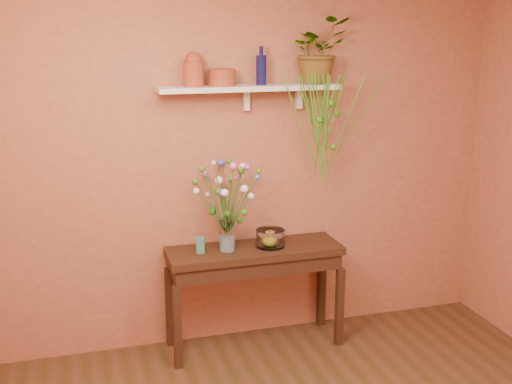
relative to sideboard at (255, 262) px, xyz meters
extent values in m
cube|color=#BC664E|center=(-0.06, 0.22, 0.69)|extent=(4.00, 0.04, 2.70)
cube|color=#3C1F15|center=(0.00, 0.00, 0.09)|extent=(1.27, 0.41, 0.05)
cube|color=#3C1F15|center=(0.00, 0.00, 0.00)|extent=(1.22, 0.38, 0.11)
cube|color=#3C1F15|center=(-0.61, -0.18, -0.36)|extent=(0.05, 0.05, 0.61)
cube|color=#3C1F15|center=(0.61, -0.18, -0.36)|extent=(0.05, 0.05, 0.61)
cube|color=#3C1F15|center=(-0.61, 0.18, -0.36)|extent=(0.05, 0.05, 0.61)
cube|color=#3C1F15|center=(0.61, 0.18, -0.36)|extent=(0.05, 0.05, 0.61)
cube|color=white|center=(-0.01, 0.09, 1.26)|extent=(1.30, 0.24, 0.04)
cube|color=white|center=(-0.01, 0.19, 1.17)|extent=(0.04, 0.05, 0.15)
cube|color=white|center=(0.39, 0.19, 1.17)|extent=(0.04, 0.05, 0.15)
cylinder|color=#9A4328|center=(-0.40, 0.09, 1.36)|extent=(0.17, 0.17, 0.17)
sphere|color=#9A4328|center=(-0.40, 0.09, 1.45)|extent=(0.11, 0.11, 0.11)
cylinder|color=#9A4328|center=(-0.20, 0.11, 1.33)|extent=(0.25, 0.25, 0.11)
cylinder|color=#0F103D|center=(0.08, 0.11, 1.38)|extent=(0.08, 0.08, 0.21)
cylinder|color=#0F103D|center=(0.08, 0.11, 1.51)|extent=(0.03, 0.03, 0.06)
imported|color=#377C16|center=(0.51, 0.12, 1.51)|extent=(0.50, 0.46, 0.47)
cylinder|color=#377C16|center=(0.61, 0.02, 1.12)|extent=(0.14, 0.08, 0.48)
cylinder|color=green|center=(0.66, -0.09, 1.04)|extent=(0.11, 0.33, 0.64)
cylinder|color=green|center=(0.48, -0.05, 1.07)|extent=(0.19, 0.18, 0.57)
cylinder|color=#377C16|center=(0.77, -0.03, 1.02)|extent=(0.35, 0.20, 0.69)
cylinder|color=green|center=(0.43, -0.05, 1.01)|extent=(0.18, 0.13, 0.69)
cylinder|color=green|center=(0.61, -0.02, 1.14)|extent=(0.08, 0.10, 0.44)
cylinder|color=#377C16|center=(0.41, -0.01, 1.15)|extent=(0.11, 0.18, 0.41)
cylinder|color=green|center=(0.38, -0.04, 1.16)|extent=(0.18, 0.16, 0.40)
cylinder|color=green|center=(0.54, -0.05, 1.15)|extent=(0.11, 0.12, 0.42)
cylinder|color=#377C16|center=(0.45, -0.12, 0.99)|extent=(0.08, 0.38, 0.73)
cylinder|color=green|center=(0.51, -0.05, 1.18)|extent=(0.10, 0.09, 0.35)
cylinder|color=green|center=(0.50, -0.08, 0.96)|extent=(0.08, 0.26, 0.80)
cylinder|color=#377C16|center=(0.49, -0.04, 0.98)|extent=(0.18, 0.08, 0.76)
cylinder|color=green|center=(0.33, -0.01, 1.03)|extent=(0.32, 0.15, 0.66)
cylinder|color=green|center=(0.46, -0.05, 0.95)|extent=(0.20, 0.14, 0.82)
cylinder|color=#377C16|center=(0.56, -0.02, 1.15)|extent=(0.17, 0.12, 0.42)
cylinder|color=green|center=(0.50, 0.01, 1.11)|extent=(0.07, 0.09, 0.49)
cylinder|color=green|center=(0.40, -0.02, 1.04)|extent=(0.26, 0.17, 0.64)
cylinder|color=#377C16|center=(0.54, -0.02, 1.08)|extent=(0.06, 0.11, 0.55)
cylinder|color=green|center=(0.50, 0.01, 1.17)|extent=(0.08, 0.05, 0.37)
sphere|color=#377C16|center=(0.62, -0.01, 1.07)|extent=(0.05, 0.05, 0.05)
sphere|color=#377C16|center=(0.60, 0.00, 0.83)|extent=(0.05, 0.05, 0.05)
sphere|color=#377C16|center=(0.54, -0.07, 1.15)|extent=(0.05, 0.05, 0.05)
sphere|color=#377C16|center=(0.46, -0.07, 1.04)|extent=(0.05, 0.05, 0.05)
cylinder|color=white|center=(-0.21, -0.01, 0.23)|extent=(0.11, 0.11, 0.24)
cylinder|color=silver|center=(-0.21, -0.01, 0.17)|extent=(0.10, 0.10, 0.11)
cylinder|color=#386B28|center=(-0.21, -0.07, 0.46)|extent=(0.01, 0.12, 0.42)
sphere|color=#377C16|center=(-0.21, -0.12, 0.67)|extent=(0.04, 0.04, 0.04)
cylinder|color=#386B28|center=(-0.20, -0.06, 0.50)|extent=(0.03, 0.12, 0.50)
sphere|color=#D752AD|center=(-0.19, -0.12, 0.75)|extent=(0.06, 0.06, 0.06)
cylinder|color=#386B28|center=(-0.13, -0.12, 0.47)|extent=(0.15, 0.24, 0.45)
sphere|color=#4A59D5|center=(-0.05, -0.24, 0.69)|extent=(0.04, 0.04, 0.04)
cylinder|color=#386B28|center=(-0.16, -0.07, 0.42)|extent=(0.10, 0.12, 0.34)
sphere|color=white|center=(-0.11, -0.12, 0.59)|extent=(0.06, 0.06, 0.06)
cylinder|color=#386B28|center=(-0.13, -0.06, 0.39)|extent=(0.15, 0.11, 0.29)
sphere|color=white|center=(-0.06, -0.11, 0.53)|extent=(0.05, 0.05, 0.05)
cylinder|color=#386B28|center=(-0.14, -0.02, 0.49)|extent=(0.15, 0.04, 0.48)
sphere|color=#D752AD|center=(-0.07, -0.04, 0.73)|extent=(0.05, 0.05, 0.05)
cylinder|color=#386B28|center=(-0.10, -0.04, 0.47)|extent=(0.22, 0.06, 0.45)
sphere|color=#548528|center=(0.01, -0.06, 0.69)|extent=(0.04, 0.04, 0.04)
cylinder|color=#386B28|center=(-0.15, 0.00, 0.47)|extent=(0.12, 0.02, 0.44)
sphere|color=#548528|center=(-0.10, 0.00, 0.69)|extent=(0.05, 0.05, 0.05)
cylinder|color=#386B28|center=(-0.14, 0.01, 0.48)|extent=(0.14, 0.05, 0.46)
sphere|color=white|center=(-0.08, 0.03, 0.71)|extent=(0.06, 0.06, 0.06)
cylinder|color=#386B28|center=(-0.16, 0.04, 0.44)|extent=(0.10, 0.10, 0.37)
sphere|color=#D752AD|center=(-0.11, 0.08, 0.62)|extent=(0.04, 0.04, 0.04)
cylinder|color=#386B28|center=(-0.19, 0.04, 0.50)|extent=(0.05, 0.10, 0.50)
sphere|color=#377C16|center=(-0.17, 0.08, 0.75)|extent=(0.04, 0.04, 0.04)
cylinder|color=#386B28|center=(-0.18, 0.07, 0.42)|extent=(0.05, 0.15, 0.35)
sphere|color=#D752AD|center=(-0.16, 0.14, 0.60)|extent=(0.04, 0.04, 0.04)
cylinder|color=#386B28|center=(-0.20, 0.09, 0.49)|extent=(0.02, 0.20, 0.47)
sphere|color=#4A59D5|center=(-0.20, 0.19, 0.72)|extent=(0.05, 0.05, 0.05)
cylinder|color=#386B28|center=(-0.22, 0.04, 0.43)|extent=(0.04, 0.10, 0.36)
sphere|color=white|center=(-0.24, 0.08, 0.61)|extent=(0.06, 0.06, 0.06)
cylinder|color=#386B28|center=(-0.24, 0.03, 0.50)|extent=(0.08, 0.09, 0.49)
sphere|color=white|center=(-0.28, 0.07, 0.74)|extent=(0.04, 0.04, 0.04)
cylinder|color=#386B28|center=(-0.27, 0.06, 0.45)|extent=(0.13, 0.15, 0.41)
sphere|color=#D752AD|center=(-0.33, 0.13, 0.65)|extent=(0.05, 0.05, 0.05)
cylinder|color=#386B28|center=(-0.31, 0.03, 0.43)|extent=(0.21, 0.10, 0.37)
sphere|color=#548528|center=(-0.41, 0.08, 0.62)|extent=(0.05, 0.05, 0.05)
cylinder|color=#386B28|center=(-0.29, -0.01, 0.49)|extent=(0.18, 0.01, 0.47)
sphere|color=#548528|center=(-0.38, 0.00, 0.72)|extent=(0.05, 0.05, 0.05)
cylinder|color=#386B28|center=(-0.32, -0.04, 0.42)|extent=(0.23, 0.07, 0.34)
sphere|color=white|center=(-0.43, -0.06, 0.58)|extent=(0.04, 0.04, 0.04)
cylinder|color=#386B28|center=(-0.28, -0.02, 0.40)|extent=(0.15, 0.03, 0.29)
sphere|color=#D752AD|center=(-0.35, -0.03, 0.54)|extent=(0.04, 0.04, 0.04)
cylinder|color=#386B28|center=(-0.24, -0.02, 0.41)|extent=(0.08, 0.04, 0.31)
sphere|color=#377C16|center=(-0.28, -0.04, 0.56)|extent=(0.05, 0.05, 0.05)
cylinder|color=#386B28|center=(-0.23, -0.05, 0.41)|extent=(0.06, 0.09, 0.31)
sphere|color=#D752AD|center=(-0.26, -0.09, 0.56)|extent=(0.05, 0.05, 0.05)
cylinder|color=#386B28|center=(-0.24, -0.07, 0.41)|extent=(0.07, 0.13, 0.33)
sphere|color=#4A59D5|center=(-0.27, -0.14, 0.58)|extent=(0.05, 0.05, 0.05)
cylinder|color=#386B28|center=(-0.25, -0.14, 0.43)|extent=(0.08, 0.27, 0.36)
sphere|color=white|center=(-0.28, -0.27, 0.61)|extent=(0.05, 0.05, 0.05)
sphere|color=#377C16|center=(-0.32, 0.00, 0.41)|extent=(0.05, 0.05, 0.05)
sphere|color=#377C16|center=(-0.23, -0.08, 0.41)|extent=(0.05, 0.05, 0.05)
sphere|color=#377C16|center=(-0.09, 0.06, 0.31)|extent=(0.05, 0.05, 0.05)
sphere|color=#377C16|center=(-0.29, 0.07, 0.38)|extent=(0.05, 0.05, 0.05)
sphere|color=#377C16|center=(-0.29, 0.05, 0.41)|extent=(0.05, 0.05, 0.05)
sphere|color=#377C16|center=(-0.12, -0.15, 0.43)|extent=(0.05, 0.05, 0.05)
cylinder|color=white|center=(0.12, -0.01, 0.18)|extent=(0.21, 0.21, 0.13)
cylinder|color=white|center=(0.12, -0.01, 0.12)|extent=(0.21, 0.21, 0.01)
sphere|color=yellow|center=(0.12, 0.01, 0.15)|extent=(0.07, 0.07, 0.07)
cube|color=#366785|center=(-0.40, 0.00, 0.17)|extent=(0.07, 0.06, 0.11)
camera|label=1|loc=(-1.23, -4.21, 1.64)|focal=44.53mm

